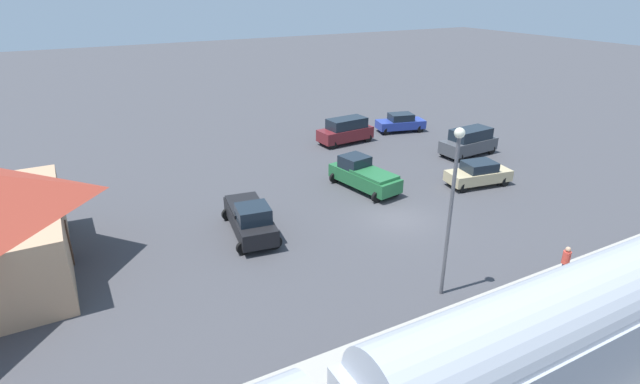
# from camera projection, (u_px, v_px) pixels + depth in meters

# --- Properties ---
(ground_plane) EXTENTS (200.00, 200.00, 0.00)m
(ground_plane) POSITION_uv_depth(u_px,v_px,m) (398.00, 219.00, 29.67)
(ground_plane) COLOR #424247
(railway_track) EXTENTS (4.80, 70.00, 0.30)m
(railway_track) POSITION_uv_depth(u_px,v_px,m) (624.00, 363.00, 18.32)
(railway_track) COLOR gray
(railway_track) RESTS_ON ground
(platform) EXTENTS (3.20, 46.00, 0.30)m
(platform) POSITION_uv_depth(u_px,v_px,m) (535.00, 305.00, 21.53)
(platform) COLOR #A8A399
(platform) RESTS_ON ground
(pedestrian_on_platform) EXTENTS (0.36, 0.36, 1.71)m
(pedestrian_on_platform) POSITION_uv_depth(u_px,v_px,m) (566.00, 261.00, 22.77)
(pedestrian_on_platform) COLOR #23284C
(pedestrian_on_platform) RESTS_ON platform
(pedestrian_waiting_far) EXTENTS (0.36, 0.36, 1.71)m
(pedestrian_waiting_far) POSITION_uv_depth(u_px,v_px,m) (598.00, 275.00, 21.67)
(pedestrian_waiting_far) COLOR #333338
(pedestrian_waiting_far) RESTS_ON platform
(suv_maroon) EXTENTS (2.33, 5.03, 2.22)m
(suv_maroon) POSITION_uv_depth(u_px,v_px,m) (346.00, 130.00, 43.14)
(suv_maroon) COLOR maroon
(suv_maroon) RESTS_ON ground
(suv_charcoal) EXTENTS (2.27, 5.02, 2.22)m
(suv_charcoal) POSITION_uv_depth(u_px,v_px,m) (469.00, 142.00, 40.13)
(suv_charcoal) COLOR #47494F
(suv_charcoal) RESTS_ON ground
(pickup_green) EXTENTS (5.65, 3.18, 2.14)m
(pickup_green) POSITION_uv_depth(u_px,v_px,m) (363.00, 175.00, 33.56)
(pickup_green) COLOR #236638
(pickup_green) RESTS_ON ground
(sedan_tan) EXTENTS (2.50, 4.73, 1.74)m
(sedan_tan) POSITION_uv_depth(u_px,v_px,m) (478.00, 173.00, 34.21)
(sedan_tan) COLOR #C6B284
(sedan_tan) RESTS_ON ground
(pickup_black) EXTENTS (5.62, 3.05, 2.14)m
(pickup_black) POSITION_uv_depth(u_px,v_px,m) (250.00, 218.00, 27.43)
(pickup_black) COLOR black
(pickup_black) RESTS_ON ground
(sedan_blue) EXTENTS (2.85, 4.81, 1.74)m
(sedan_blue) POSITION_uv_depth(u_px,v_px,m) (401.00, 122.00, 46.56)
(sedan_blue) COLOR #283D9E
(sedan_blue) RESTS_ON ground
(light_pole_near_platform) EXTENTS (0.44, 0.44, 7.88)m
(light_pole_near_platform) POSITION_uv_depth(u_px,v_px,m) (452.00, 195.00, 20.62)
(light_pole_near_platform) COLOR #515156
(light_pole_near_platform) RESTS_ON ground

